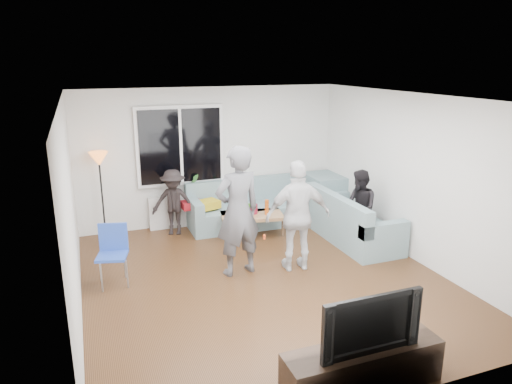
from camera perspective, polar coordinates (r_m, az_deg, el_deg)
name	(u,v)px	position (r m, az deg, el deg)	size (l,w,h in m)	color
floor	(264,280)	(6.95, 0.99, -10.68)	(5.00, 5.50, 0.04)	#56351C
ceiling	(265,96)	(6.24, 1.11, 11.57)	(5.00, 5.50, 0.04)	white
wall_back	(211,156)	(9.03, -5.47, 4.37)	(5.00, 0.04, 2.60)	silver
wall_front	(385,277)	(4.19, 15.39, -9.97)	(5.00, 0.04, 2.60)	silver
wall_left	(69,214)	(6.05, -21.74, -2.47)	(0.04, 5.50, 2.60)	silver
wall_right	(414,178)	(7.74, 18.67, 1.66)	(0.04, 5.50, 2.60)	silver
window_frame	(180,146)	(8.77, -9.17, 5.56)	(1.62, 0.06, 1.47)	white
window_glass	(181,146)	(8.74, -9.12, 5.52)	(1.50, 0.02, 1.35)	black
window_mullion	(181,146)	(8.73, -9.11, 5.51)	(0.05, 0.03, 1.35)	white
radiator	(184,211)	(9.04, -8.78, -2.24)	(1.30, 0.12, 0.62)	silver
potted_plant	(194,184)	(8.91, -7.60, 0.95)	(0.22, 0.17, 0.39)	#35702C
vase	(173,192)	(8.86, -10.05, -0.02)	(0.15, 0.15, 0.16)	white
sofa_back_section	(249,204)	(8.96, -0.87, -1.44)	(2.30, 0.85, 0.85)	slate
sofa_right_section	(353,217)	(8.38, 11.69, -3.01)	(0.85, 2.00, 0.85)	slate
sofa_corner	(328,195)	(9.64, 8.70, -0.36)	(0.85, 0.85, 0.85)	slate
cushion_yellow	(208,204)	(8.69, -5.85, -1.49)	(0.38, 0.32, 0.14)	gold
cushion_red	(192,205)	(8.69, -7.83, -1.54)	(0.36, 0.30, 0.13)	maroon
coffee_table	(252,225)	(8.51, -0.50, -3.97)	(1.10, 0.60, 0.40)	#AA7C52
pitcher	(253,209)	(8.46, -0.37, -2.05)	(0.17, 0.17, 0.17)	maroon
side_chair	(112,257)	(6.91, -17.06, -7.50)	(0.40, 0.40, 0.86)	#2849B0
floor_lamp	(102,197)	(8.58, -18.17, -0.55)	(0.32, 0.32, 1.56)	orange
player_left	(238,211)	(6.79, -2.22, -2.36)	(0.70, 0.46, 1.93)	#505055
player_right	(298,216)	(7.00, 5.13, -2.93)	(0.99, 0.41, 1.68)	silver
spectator_right	(359,208)	(8.17, 12.45, -1.89)	(0.63, 0.49, 1.30)	black
spectator_back	(174,202)	(8.58, -9.97, -1.23)	(0.78, 0.45, 1.20)	black
tv_console	(362,367)	(4.94, 12.80, -20.03)	(1.60, 0.40, 0.44)	#2F1F17
television	(366,320)	(4.66, 13.20, -14.85)	(1.03, 0.14, 0.60)	black
bottle_d	(267,207)	(8.39, 1.32, -1.85)	(0.07, 0.07, 0.27)	#C75011
bottle_a	(232,208)	(8.44, -2.89, -1.92)	(0.07, 0.07, 0.22)	#E6460D
bottle_b	(248,211)	(8.22, -0.98, -2.30)	(0.08, 0.08, 0.25)	#337B16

